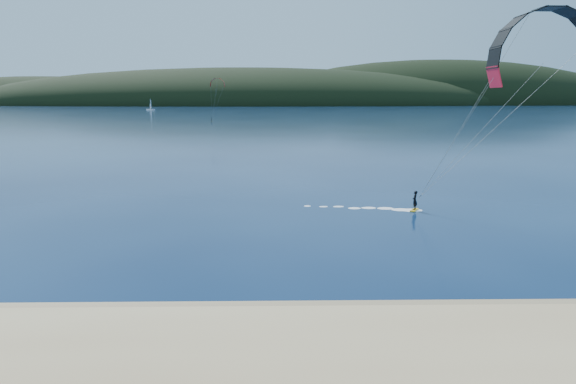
% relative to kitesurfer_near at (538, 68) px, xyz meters
% --- Properties ---
extents(ground, '(1800.00, 1800.00, 0.00)m').
position_rel_kitesurfer_near_xyz_m(ground, '(-23.13, -20.62, -12.71)').
color(ground, '#071835').
rests_on(ground, ground).
extents(wet_sand, '(220.00, 2.50, 0.10)m').
position_rel_kitesurfer_near_xyz_m(wet_sand, '(-23.13, -16.12, -12.66)').
color(wet_sand, '#987958').
rests_on(wet_sand, ground).
extents(headland, '(1200.00, 310.00, 140.00)m').
position_rel_kitesurfer_near_xyz_m(headland, '(-22.50, 724.66, -12.71)').
color(headland, black).
rests_on(headland, ground).
extents(kitesurfer_near, '(23.05, 8.73, 16.88)m').
position_rel_kitesurfer_near_xyz_m(kitesurfer_near, '(0.00, 0.00, 0.00)').
color(kitesurfer_near, gold).
rests_on(kitesurfer_near, ground).
extents(kitesurfer_far, '(7.56, 8.06, 17.31)m').
position_rel_kitesurfer_near_xyz_m(kitesurfer_far, '(-47.08, 172.83, 2.71)').
color(kitesurfer_far, gold).
rests_on(kitesurfer_far, ground).
extents(sailboat, '(7.05, 4.66, 10.28)m').
position_rel_kitesurfer_near_xyz_m(sailboat, '(-133.08, 385.85, -11.96)').
color(sailboat, white).
rests_on(sailboat, ground).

